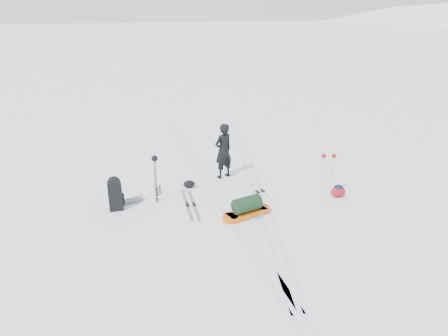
{
  "coord_description": "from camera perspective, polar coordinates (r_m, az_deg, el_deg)",
  "views": [
    {
      "loc": [
        -2.32,
        -10.93,
        5.39
      ],
      "look_at": [
        0.12,
        0.22,
        0.95
      ],
      "focal_mm": 35.0,
      "sensor_mm": 36.0,
      "label": 1
    }
  ],
  "objects": [
    {
      "name": "ground",
      "position": [
        12.4,
        -0.31,
        -4.5
      ],
      "size": [
        200.0,
        200.0,
        0.0
      ],
      "primitive_type": "plane",
      "color": "white",
      "rests_on": "ground"
    },
    {
      "name": "snow_hill_backdrop",
      "position": [
        137.04,
        18.88,
        -12.92
      ],
      "size": [
        359.5,
        192.0,
        162.45
      ],
      "color": "white",
      "rests_on": "ground"
    },
    {
      "name": "ski_tracks",
      "position": [
        13.3,
        1.49,
        -2.63
      ],
      "size": [
        3.38,
        17.97,
        0.01
      ],
      "color": "silver",
      "rests_on": "ground"
    },
    {
      "name": "skier",
      "position": [
        13.8,
        -0.09,
        2.26
      ],
      "size": [
        0.78,
        0.68,
        1.79
      ],
      "primitive_type": "imported",
      "rotation": [
        0.0,
        0.0,
        3.63
      ],
      "color": "black",
      "rests_on": "ground"
    },
    {
      "name": "pulk_sled",
      "position": [
        11.58,
        3.0,
        -5.33
      ],
      "size": [
        1.5,
        0.88,
        0.55
      ],
      "rotation": [
        0.0,
        0.0,
        0.35
      ],
      "color": "#DF5E0D",
      "rests_on": "ground"
    },
    {
      "name": "expedition_rucksack",
      "position": [
        12.2,
        -13.75,
        -3.35
      ],
      "size": [
        0.94,
        0.67,
        0.94
      ],
      "rotation": [
        0.0,
        0.0,
        0.08
      ],
      "color": "black",
      "rests_on": "ground"
    },
    {
      "name": "ski_poles_black",
      "position": [
        12.12,
        -9.02,
        0.5
      ],
      "size": [
        0.17,
        0.19,
        1.4
      ],
      "rotation": [
        0.0,
        0.0,
        -0.19
      ],
      "color": "black",
      "rests_on": "ground"
    },
    {
      "name": "ski_poles_silver",
      "position": [
        12.75,
        13.48,
        0.93
      ],
      "size": [
        0.4,
        0.21,
        1.3
      ],
      "rotation": [
        0.0,
        0.0,
        -0.1
      ],
      "color": "silver",
      "rests_on": "ground"
    },
    {
      "name": "touring_skis_grey",
      "position": [
        12.24,
        -4.38,
        -4.86
      ],
      "size": [
        0.28,
        1.86,
        0.07
      ],
      "rotation": [
        0.0,
        0.0,
        1.57
      ],
      "color": "gray",
      "rests_on": "ground"
    },
    {
      "name": "touring_skis_white",
      "position": [
        13.06,
        4.73,
        -3.13
      ],
      "size": [
        0.59,
        1.73,
        0.06
      ],
      "rotation": [
        0.0,
        0.0,
        -1.37
      ],
      "color": "silver",
      "rests_on": "ground"
    },
    {
      "name": "rope_coil",
      "position": [
        11.65,
        4.05,
        -6.21
      ],
      "size": [
        0.45,
        0.45,
        0.05
      ],
      "rotation": [
        0.0,
        0.0,
        -0.01
      ],
      "color": "#63B3F1",
      "rests_on": "ground"
    },
    {
      "name": "small_daypack",
      "position": [
        13.11,
        14.69,
        -2.9
      ],
      "size": [
        0.54,
        0.52,
        0.37
      ],
      "rotation": [
        0.0,
        0.0,
        -0.66
      ],
      "color": "maroon",
      "rests_on": "ground"
    },
    {
      "name": "thermos_pair",
      "position": [
        12.99,
        -8.56,
        -2.92
      ],
      "size": [
        0.17,
        0.25,
        0.25
      ],
      "rotation": [
        0.0,
        0.0,
        0.3
      ],
      "color": "#5B5D62",
      "rests_on": "ground"
    },
    {
      "name": "stuff_sack",
      "position": [
        13.35,
        -4.57,
        -2.1
      ],
      "size": [
        0.42,
        0.35,
        0.22
      ],
      "rotation": [
        0.0,
        0.0,
        0.26
      ],
      "color": "black",
      "rests_on": "ground"
    }
  ]
}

